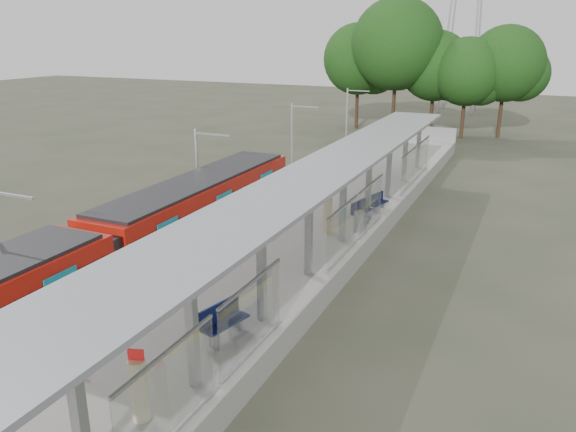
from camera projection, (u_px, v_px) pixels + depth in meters
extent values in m
cube|color=#59544C|center=(239.00, 227.00, 30.11)|extent=(3.00, 70.00, 0.24)
cube|color=gray|center=(317.00, 232.00, 28.22)|extent=(6.00, 50.00, 1.00)
cube|color=yellow|center=(271.00, 215.00, 29.06)|extent=(0.60, 50.00, 0.02)
cube|color=#9EA0A5|center=(421.00, 133.00, 49.46)|extent=(6.00, 0.10, 1.20)
cube|color=black|center=(202.00, 239.00, 26.81)|extent=(2.50, 13.50, 0.70)
cube|color=#9E140B|center=(200.00, 207.00, 26.31)|extent=(2.65, 13.50, 2.50)
cube|color=black|center=(200.00, 206.00, 26.29)|extent=(2.72, 12.96, 1.20)
cube|color=black|center=(199.00, 180.00, 25.90)|extent=(2.40, 12.83, 0.15)
cube|color=#0C6981|center=(225.00, 214.00, 25.82)|extent=(0.04, 1.30, 2.00)
cylinder|color=black|center=(139.00, 283.00, 22.82)|extent=(2.20, 0.70, 0.70)
cube|color=black|center=(93.00, 266.00, 20.29)|extent=(2.30, 0.80, 2.40)
cube|color=#9EA0A5|center=(79.00, 418.00, 11.16)|extent=(0.25, 0.25, 3.50)
cube|color=#9EA0A5|center=(192.00, 327.00, 14.62)|extent=(0.25, 0.25, 3.50)
cube|color=#9EA0A5|center=(262.00, 270.00, 18.08)|extent=(0.25, 0.25, 3.50)
cube|color=#9EA0A5|center=(309.00, 232.00, 21.54)|extent=(0.25, 0.25, 3.50)
cube|color=#9EA0A5|center=(343.00, 204.00, 25.00)|extent=(0.25, 0.25, 3.50)
cube|color=#9EA0A5|center=(369.00, 183.00, 28.46)|extent=(0.25, 0.25, 3.50)
cube|color=#9EA0A5|center=(389.00, 167.00, 31.93)|extent=(0.25, 0.25, 3.50)
cube|color=#9EA0A5|center=(405.00, 154.00, 35.39)|extent=(0.25, 0.25, 3.50)
cube|color=#9EA0A5|center=(419.00, 143.00, 38.85)|extent=(0.25, 0.25, 3.50)
cube|color=gray|center=(319.00, 173.00, 22.86)|extent=(3.20, 38.00, 0.16)
cylinder|color=#9EA0A5|center=(284.00, 171.00, 23.49)|extent=(0.24, 38.00, 0.24)
cube|color=silver|center=(170.00, 394.00, 12.79)|extent=(0.05, 3.70, 2.20)
cube|color=silver|center=(252.00, 317.00, 16.25)|extent=(0.05, 3.70, 2.20)
cube|color=silver|center=(343.00, 232.00, 23.17)|extent=(0.05, 3.70, 2.20)
cube|color=silver|center=(370.00, 206.00, 26.63)|extent=(0.05, 3.70, 2.20)
cube|color=silver|center=(408.00, 170.00, 33.55)|extent=(0.05, 3.70, 2.20)
cube|color=silver|center=(422.00, 157.00, 37.01)|extent=(0.05, 3.70, 2.20)
cylinder|color=#382316|center=(357.00, 106.00, 60.82)|extent=(0.36, 0.36, 4.90)
sphere|color=#1A4313|center=(359.00, 59.00, 59.29)|extent=(7.45, 7.45, 7.45)
cylinder|color=#382316|center=(394.00, 105.00, 57.27)|extent=(0.36, 0.36, 5.96)
sphere|color=#1A4313|center=(397.00, 44.00, 55.41)|extent=(9.05, 9.05, 9.05)
cylinder|color=#382316|center=(431.00, 112.00, 57.27)|extent=(0.36, 0.36, 4.57)
sphere|color=#1A4313|center=(435.00, 66.00, 55.85)|extent=(6.94, 6.94, 6.94)
cylinder|color=#382316|center=(463.00, 117.00, 55.10)|extent=(0.36, 0.36, 4.29)
sphere|color=#1A4313|center=(467.00, 72.00, 53.76)|extent=(6.52, 6.52, 6.52)
cylinder|color=#382316|center=(500.00, 114.00, 55.33)|extent=(0.36, 0.36, 4.78)
sphere|color=#1A4313|center=(506.00, 64.00, 53.84)|extent=(7.27, 7.27, 7.27)
cylinder|color=#9EA0A5|center=(0.00, 263.00, 18.76)|extent=(0.16, 0.16, 5.40)
cube|color=#9EA0A5|center=(10.00, 195.00, 17.59)|extent=(2.00, 0.08, 0.08)
cylinder|color=#9EA0A5|center=(198.00, 181.00, 29.14)|extent=(0.16, 0.16, 5.40)
cube|color=#9EA0A5|center=(212.00, 134.00, 27.97)|extent=(2.00, 0.08, 0.08)
cylinder|color=#9EA0A5|center=(292.00, 142.00, 39.52)|extent=(0.16, 0.16, 5.40)
cube|color=#9EA0A5|center=(305.00, 107.00, 38.35)|extent=(2.00, 0.08, 0.08)
cylinder|color=#9EA0A5|center=(347.00, 119.00, 49.91)|extent=(0.16, 0.16, 5.40)
cube|color=#9EA0A5|center=(358.00, 91.00, 48.73)|extent=(2.00, 0.08, 0.08)
cube|color=#0F164C|center=(226.00, 323.00, 17.31)|extent=(0.90, 1.76, 0.07)
cube|color=#0F164C|center=(219.00, 312.00, 17.30)|extent=(0.47, 1.65, 0.62)
cube|color=#9EA0A5|center=(215.00, 341.00, 16.81)|extent=(0.45, 0.17, 0.49)
cube|color=#9EA0A5|center=(237.00, 321.00, 17.98)|extent=(0.45, 0.17, 0.49)
cube|color=#0F164C|center=(379.00, 203.00, 29.77)|extent=(0.78, 1.44, 0.06)
cube|color=#0F164C|center=(376.00, 198.00, 29.76)|extent=(0.43, 1.34, 0.51)
cube|color=#9EA0A5|center=(376.00, 210.00, 29.36)|extent=(0.37, 0.15, 0.41)
cube|color=#9EA0A5|center=(382.00, 204.00, 30.32)|extent=(0.37, 0.15, 0.41)
cube|color=#0F164C|center=(362.00, 212.00, 28.23)|extent=(0.74, 1.56, 0.06)
cube|color=#0F164C|center=(359.00, 206.00, 28.21)|extent=(0.36, 1.48, 0.55)
cube|color=#9EA0A5|center=(358.00, 220.00, 27.78)|extent=(0.40, 0.14, 0.44)
cube|color=#9EA0A5|center=(366.00, 213.00, 28.82)|extent=(0.40, 0.14, 0.44)
cylinder|color=beige|center=(139.00, 390.00, 13.56)|extent=(0.44, 0.44, 1.64)
cube|color=red|center=(136.00, 355.00, 13.25)|extent=(0.38, 0.18, 0.27)
cylinder|color=beige|center=(328.00, 215.00, 26.42)|extent=(0.45, 0.45, 1.70)
cube|color=red|center=(328.00, 194.00, 26.10)|extent=(0.40, 0.12, 0.28)
cylinder|color=#9EA0A5|center=(359.00, 222.00, 26.57)|extent=(0.53, 0.53, 1.02)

